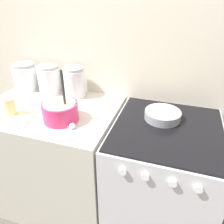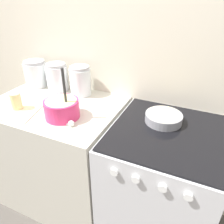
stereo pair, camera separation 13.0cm
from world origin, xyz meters
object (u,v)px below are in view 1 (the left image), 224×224
Objects in this scene: stove at (159,182)px; storage_jar_right at (74,84)px; tin_can at (10,107)px; mixing_bowl at (60,110)px; baking_pan at (163,115)px; storage_jar_middle at (49,81)px; storage_jar_left at (26,78)px.

stove is 4.12× the size of storage_jar_right.
tin_can is at bearing -170.69° from stove.
mixing_bowl reaches higher than baking_pan.
storage_jar_middle is 1.83× the size of tin_can.
baking_pan is at bearing 14.82° from tin_can.
mixing_bowl reaches higher than storage_jar_left.
storage_jar_right is 0.45m from tin_can.
storage_jar_middle is at bearing 0.00° from storage_jar_left.
baking_pan is 0.87m from storage_jar_middle.
storage_jar_right is at bearing 0.00° from storage_jar_left.
baking_pan is 1.01× the size of storage_jar_right.
storage_jar_left is 0.98× the size of storage_jar_middle.
stove is 4.33× the size of storage_jar_left.
storage_jar_left is at bearing 145.46° from mixing_bowl.
stove is at bearing -63.65° from baking_pan.
mixing_bowl is 1.48× the size of storage_jar_right.
storage_jar_middle is (0.21, 0.00, 0.00)m from storage_jar_left.
storage_jar_right is (-0.69, 0.22, 0.53)m from stove.
baking_pan is at bearing 116.35° from stove.
storage_jar_right reaches higher than storage_jar_left.
storage_jar_left reaches higher than tin_can.
mixing_bowl reaches higher than storage_jar_middle.
mixing_bowl is at bearing -169.56° from stove.
mixing_bowl is 0.34m from storage_jar_right.
baking_pan is at bearing -11.79° from storage_jar_right.
mixing_bowl is 0.43m from storage_jar_middle.
tin_can is (-0.26, -0.37, -0.03)m from storage_jar_right.
storage_jar_right is (-0.65, 0.14, 0.06)m from baking_pan.
storage_jar_middle is (-0.28, 0.33, 0.02)m from mixing_bowl.
mixing_bowl is 0.59m from storage_jar_left.
tin_can is at bearing -165.18° from baking_pan.
storage_jar_left is at bearing -180.00° from storage_jar_middle.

